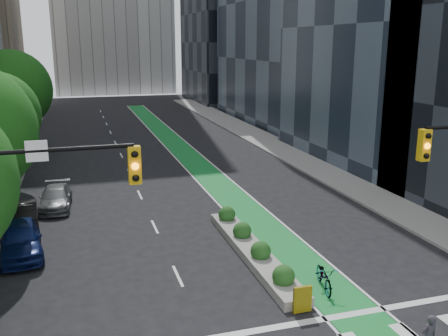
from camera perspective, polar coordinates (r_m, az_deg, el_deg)
sidewalk_right at (r=42.99m, az=8.34°, el=1.33°), size 3.60×90.00×0.15m
bike_lane_paint at (r=44.88m, az=-4.65°, el=1.89°), size 2.20×70.00×0.01m
building_dark_end at (r=85.14m, az=1.13°, el=17.18°), size 14.00×18.00×28.00m
tree_far at (r=45.30m, az=-23.13°, el=8.21°), size 6.60×6.60×9.00m
median_planter at (r=23.13m, az=3.26°, el=-9.13°), size 1.20×10.26×1.10m
bicycle at (r=20.54m, az=11.39°, el=-12.06°), size 1.12×2.12×1.06m
parked_car_left_near at (r=24.85m, az=-22.29°, el=-7.49°), size 2.35×4.81×1.58m
parked_car_left_mid at (r=27.65m, az=-22.11°, el=-5.43°), size 1.97×4.57×1.46m
parked_car_left_far at (r=31.04m, az=-18.68°, el=-3.25°), size 1.97×4.37×1.24m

